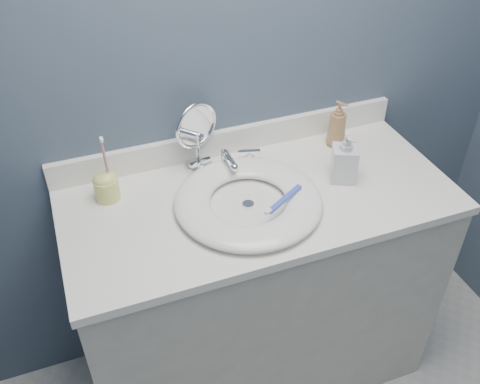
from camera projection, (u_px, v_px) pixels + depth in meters
name	position (u px, v px, depth m)	size (l,w,h in m)	color
back_wall	(228.00, 64.00, 1.66)	(2.20, 0.02, 2.40)	#425264
vanity_cabinet	(257.00, 293.00, 1.94)	(1.20, 0.55, 0.85)	beige
countertop	(260.00, 200.00, 1.67)	(1.22, 0.57, 0.03)	white
backsplash	(231.00, 141.00, 1.82)	(1.22, 0.02, 0.09)	white
basin	(248.00, 201.00, 1.61)	(0.45, 0.45, 0.04)	white
drain	(248.00, 204.00, 1.62)	(0.04, 0.04, 0.01)	silver
faucet	(226.00, 163.00, 1.75)	(0.25, 0.13, 0.07)	silver
makeup_mirror	(197.00, 133.00, 1.70)	(0.15, 0.09, 0.24)	silver
soap_bottle_amber	(337.00, 124.00, 1.83)	(0.06, 0.07, 0.17)	#9A7245
soap_bottle_clear	(345.00, 156.00, 1.68)	(0.08, 0.08, 0.17)	silver
toothbrush_holder	(106.00, 185.00, 1.62)	(0.08, 0.08, 0.22)	#DDE371
toothbrush_lying	(284.00, 200.00, 1.57)	(0.16, 0.10, 0.02)	blue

